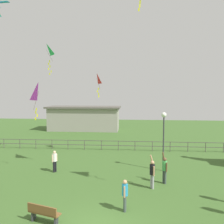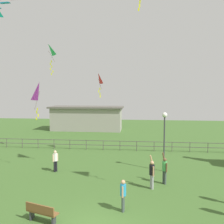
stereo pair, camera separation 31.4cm
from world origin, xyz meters
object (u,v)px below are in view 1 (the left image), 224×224
lamppost (164,128)px  person_1 (125,193)px  person_2 (165,168)px  person_4 (55,160)px  person_6 (152,172)px  park_bench (44,213)px  kite_0 (38,92)px  kite_1 (47,51)px  kite_3 (97,80)px

lamppost → person_1: bearing=-112.5°
person_2 → person_4: bearing=168.6°
person_2 → person_6: (-0.82, -0.86, 0.02)m
park_bench → kite_0: (-2.84, 6.88, 5.20)m
lamppost → person_2: lamppost is taller
person_2 → person_6: person_6 is taller
person_2 → person_6: size_ratio=0.98×
kite_1 → person_6: bearing=-38.3°
person_1 → park_bench: bearing=-158.7°
lamppost → person_6: lamppost is taller
person_1 → person_2: size_ratio=0.80×
lamppost → kite_0: kite_0 is taller
park_bench → lamppost: bearing=51.3°
park_bench → kite_3: 13.08m
park_bench → person_2: 7.76m
park_bench → kite_3: bearing=86.7°
person_2 → person_4: size_ratio=1.25×
kite_0 → kite_1: 5.60m
kite_0 → park_bench: bearing=-67.6°
kite_1 → person_1: bearing=-53.7°
person_6 → kite_0: size_ratio=0.73×
person_1 → lamppost: bearing=67.5°
park_bench → person_4: 6.84m
person_4 → kite_1: (-2.01, 4.49, 8.34)m
park_bench → person_1: 3.76m
person_2 → kite_0: kite_0 is taller
person_1 → kite_1: kite_1 is taller
person_1 → kite_1: bearing=126.3°
kite_1 → kite_3: bearing=4.3°
lamppost → park_bench: (-6.04, -7.54, -2.65)m
lamppost → person_4: bearing=-173.2°
person_1 → person_4: size_ratio=1.00×
park_bench → person_4: person_4 is taller
person_4 → person_6: size_ratio=0.78×
lamppost → kite_3: size_ratio=2.00×
person_4 → kite_3: (2.34, 4.82, 5.89)m
person_6 → kite_0: 9.50m
kite_0 → person_2: bearing=-11.6°
person_1 → kite_0: bearing=138.9°
person_6 → kite_0: kite_0 is taller
person_4 → park_bench: bearing=-75.8°
person_6 → kite_3: bearing=121.1°
person_2 → kite_3: (-5.16, 6.34, 5.81)m
person_4 → kite_0: size_ratio=0.57×
park_bench → person_2: size_ratio=0.80×
person_2 → kite_1: 13.96m
lamppost → kite_3: (-5.38, 3.89, 3.67)m
person_2 → kite_0: size_ratio=0.72×
person_4 → kite_1: kite_1 is taller
person_1 → person_2: 4.42m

